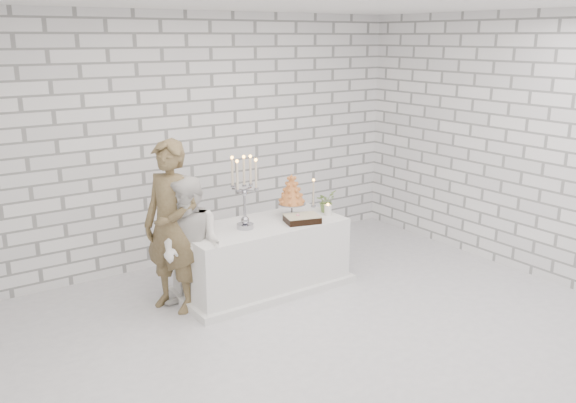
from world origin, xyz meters
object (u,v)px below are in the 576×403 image
object	(u,v)px
groom	(171,227)
bride	(191,246)
croquembouche	(292,195)
candelabra	(244,192)
cake_table	(263,256)

from	to	relation	value
groom	bride	bearing A→B (deg)	3.14
croquembouche	bride	bearing A→B (deg)	-173.53
candelabra	croquembouche	size ratio (longest dim) A/B	1.60
groom	croquembouche	world-z (taller)	groom
groom	bride	size ratio (longest dim) A/B	1.25
groom	croquembouche	bearing A→B (deg)	60.47
cake_table	groom	bearing A→B (deg)	174.42
bride	croquembouche	size ratio (longest dim) A/B	2.86
cake_table	groom	distance (m)	1.13
cake_table	croquembouche	size ratio (longest dim) A/B	3.66
croquembouche	groom	bearing A→B (deg)	178.20
bride	croquembouche	distance (m)	1.35
groom	bride	world-z (taller)	groom
cake_table	bride	bearing A→B (deg)	-173.94
cake_table	candelabra	bearing A→B (deg)	-173.63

